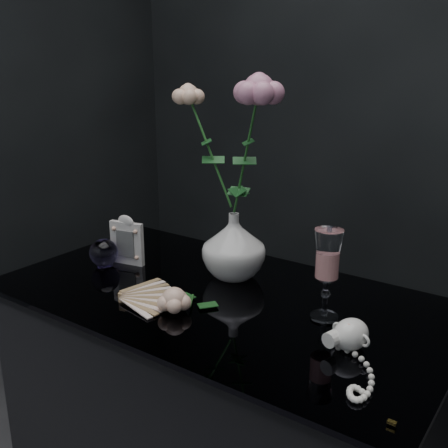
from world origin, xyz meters
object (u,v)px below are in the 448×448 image
Objects in this scene: picture_frame at (127,240)px; loose_rose at (174,300)px; vase at (234,246)px; pearl_jar at (351,333)px; wine_glass at (327,275)px; paperweight at (104,253)px.

loose_rose is (0.29, -0.15, -0.04)m from picture_frame.
picture_frame is (-0.28, -0.09, -0.02)m from vase.
pearl_jar reaches higher than loose_rose.
vase is 0.76× the size of pearl_jar.
vase is at bearing 165.07° from wine_glass.
loose_rose is (0.01, -0.24, -0.06)m from vase.
loose_rose is at bearing -153.30° from pearl_jar.
pearl_jar is at bearing -11.84° from loose_rose.
picture_frame is at bearing -178.70° from wine_glass.
paperweight is (-0.32, -0.14, -0.05)m from vase.
picture_frame is 0.07m from paperweight.
pearl_jar is (0.66, -0.07, -0.04)m from picture_frame.
picture_frame reaches higher than paperweight.
wine_glass is 0.14m from pearl_jar.
wine_glass is 1.21× the size of loose_rose.
wine_glass is at bearing -14.93° from vase.
wine_glass is (0.28, -0.08, 0.01)m from vase.
loose_rose is at bearing -38.23° from picture_frame.
pearl_jar is (0.09, -0.09, -0.07)m from wine_glass.
wine_glass is 0.89× the size of pearl_jar.
vase reaches higher than paperweight.
wine_glass is at bearing -9.95° from picture_frame.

